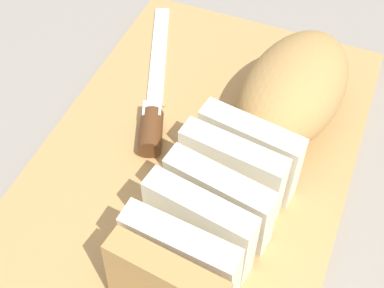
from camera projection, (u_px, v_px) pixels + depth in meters
ground_plane at (192, 173)px, 0.54m from camera, size 3.00×3.00×0.00m
cutting_board at (192, 168)px, 0.54m from camera, size 0.48×0.31×0.02m
bread_loaf at (262, 137)px, 0.50m from camera, size 0.36×0.14×0.09m
bread_knife at (153, 111)px, 0.56m from camera, size 0.23×0.11×0.02m
crumb_near_knife at (157, 146)px, 0.54m from camera, size 0.00×0.00×0.00m
crumb_near_loaf at (163, 105)px, 0.57m from camera, size 0.00×0.00×0.00m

